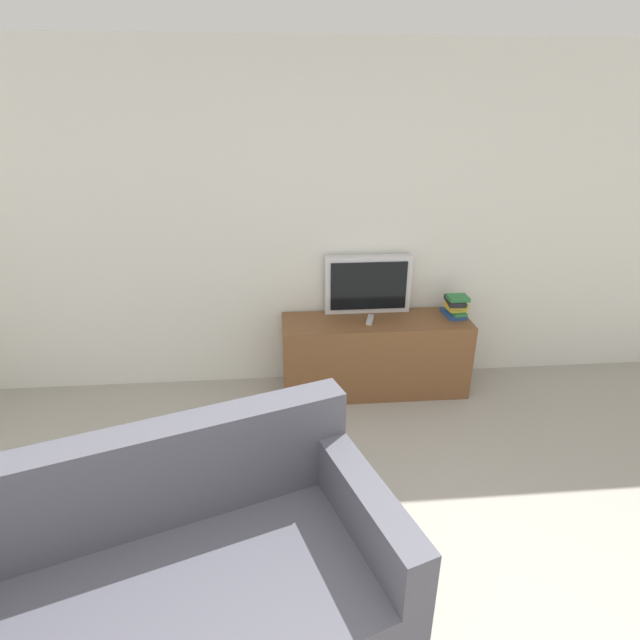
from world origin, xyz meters
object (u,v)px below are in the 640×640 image
at_px(television, 368,284).
at_px(book_stack, 455,306).
at_px(couch, 145,617).
at_px(remote_on_stand, 370,320).
at_px(tv_stand, 374,355).

xyz_separation_m(television, book_stack, (0.68, -0.15, -0.15)).
bearing_deg(book_stack, couch, -132.15).
bearing_deg(television, remote_on_stand, -92.17).
height_order(tv_stand, book_stack, book_stack).
xyz_separation_m(tv_stand, couch, (-1.32, -2.13, 0.01)).
bearing_deg(tv_stand, couch, -121.82).
distance_m(tv_stand, book_stack, 0.75).
xyz_separation_m(tv_stand, television, (-0.04, 0.18, 0.54)).
distance_m(television, remote_on_stand, 0.29).
bearing_deg(remote_on_stand, book_stack, 3.93).
relative_size(tv_stand, television, 2.15).
bearing_deg(book_stack, tv_stand, -176.88).
height_order(tv_stand, remote_on_stand, remote_on_stand).
bearing_deg(television, tv_stand, -76.14).
relative_size(tv_stand, book_stack, 6.14).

